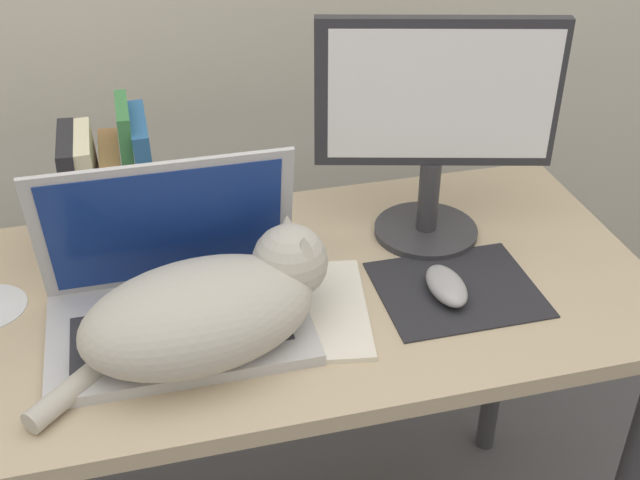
{
  "coord_description": "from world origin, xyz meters",
  "views": [
    {
      "loc": [
        -0.22,
        -0.72,
        1.52
      ],
      "look_at": [
        0.02,
        0.27,
        0.86
      ],
      "focal_mm": 45.0,
      "sensor_mm": 36.0,
      "label": 1
    }
  ],
  "objects_px": {
    "external_monitor": "(435,121)",
    "computer_mouse": "(446,286)",
    "notepad": "(296,310)",
    "book_row": "(111,190)",
    "laptop": "(176,297)",
    "cat": "(211,308)"
  },
  "relations": [
    {
      "from": "external_monitor",
      "to": "computer_mouse",
      "type": "bearing_deg",
      "value": -100.7
    },
    {
      "from": "computer_mouse",
      "to": "notepad",
      "type": "bearing_deg",
      "value": 176.01
    },
    {
      "from": "external_monitor",
      "to": "book_row",
      "type": "relative_size",
      "value": 1.5
    },
    {
      "from": "laptop",
      "to": "external_monitor",
      "type": "height_order",
      "value": "external_monitor"
    },
    {
      "from": "external_monitor",
      "to": "book_row",
      "type": "height_order",
      "value": "external_monitor"
    },
    {
      "from": "laptop",
      "to": "external_monitor",
      "type": "distance_m",
      "value": 0.5
    },
    {
      "from": "external_monitor",
      "to": "notepad",
      "type": "height_order",
      "value": "external_monitor"
    },
    {
      "from": "external_monitor",
      "to": "notepad",
      "type": "xyz_separation_m",
      "value": [
        -0.27,
        -0.16,
        -0.21
      ]
    },
    {
      "from": "computer_mouse",
      "to": "notepad",
      "type": "height_order",
      "value": "computer_mouse"
    },
    {
      "from": "external_monitor",
      "to": "laptop",
      "type": "bearing_deg",
      "value": -162.28
    },
    {
      "from": "notepad",
      "to": "book_row",
      "type": "bearing_deg",
      "value": 134.34
    },
    {
      "from": "notepad",
      "to": "cat",
      "type": "bearing_deg",
      "value": -158.25
    },
    {
      "from": "computer_mouse",
      "to": "book_row",
      "type": "distance_m",
      "value": 0.57
    },
    {
      "from": "external_monitor",
      "to": "notepad",
      "type": "bearing_deg",
      "value": -149.13
    },
    {
      "from": "external_monitor",
      "to": "computer_mouse",
      "type": "relative_size",
      "value": 3.61
    },
    {
      "from": "cat",
      "to": "notepad",
      "type": "relative_size",
      "value": 1.6
    },
    {
      "from": "laptop",
      "to": "book_row",
      "type": "height_order",
      "value": "book_row"
    },
    {
      "from": "laptop",
      "to": "computer_mouse",
      "type": "height_order",
      "value": "laptop"
    },
    {
      "from": "book_row",
      "to": "external_monitor",
      "type": "bearing_deg",
      "value": -10.38
    },
    {
      "from": "cat",
      "to": "book_row",
      "type": "relative_size",
      "value": 1.71
    },
    {
      "from": "external_monitor",
      "to": "computer_mouse",
      "type": "height_order",
      "value": "external_monitor"
    },
    {
      "from": "laptop",
      "to": "book_row",
      "type": "relative_size",
      "value": 1.48
    }
  ]
}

